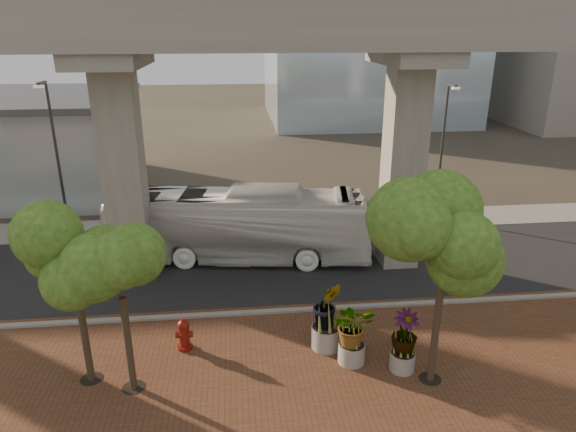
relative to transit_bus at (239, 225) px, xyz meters
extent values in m
plane|color=#332F25|center=(1.29, -3.19, -1.70)|extent=(160.00, 160.00, 0.00)
cube|color=brown|center=(1.29, -11.19, -1.67)|extent=(70.00, 13.00, 0.06)
cube|color=black|center=(1.29, -1.19, -1.68)|extent=(90.00, 8.00, 0.04)
cube|color=gray|center=(1.29, -5.19, -1.62)|extent=(70.00, 0.25, 0.16)
cube|color=gray|center=(1.29, 4.31, -1.67)|extent=(90.00, 3.00, 0.06)
cube|color=#9A988C|center=(1.29, -2.79, 8.80)|extent=(72.00, 2.40, 1.80)
cube|color=#9A988C|center=(1.29, 0.41, 8.80)|extent=(72.00, 2.40, 1.80)
imported|color=silver|center=(0.00, 0.00, 0.00)|extent=(12.50, 4.62, 3.40)
cylinder|color=maroon|center=(-2.01, -7.21, -1.58)|extent=(0.53, 0.53, 0.12)
cylinder|color=maroon|center=(-2.01, -7.21, -1.16)|extent=(0.35, 0.35, 0.85)
sphere|color=maroon|center=(-2.01, -7.21, -0.74)|extent=(0.41, 0.41, 0.41)
cylinder|color=maroon|center=(-2.01, -7.21, -0.55)|extent=(0.12, 0.12, 0.15)
cylinder|color=maroon|center=(-2.01, -7.21, -1.09)|extent=(0.59, 0.23, 0.23)
cylinder|color=#A8A098|center=(3.52, -8.55, -1.30)|extent=(0.88, 0.88, 0.68)
imported|color=#2D5817|center=(3.52, -8.55, -0.23)|extent=(1.95, 1.95, 1.47)
cylinder|color=#AFAB9E|center=(5.06, -9.11, -1.33)|extent=(0.80, 0.80, 0.62)
imported|color=#2D5817|center=(5.06, -9.11, -0.28)|extent=(1.96, 1.96, 1.47)
cylinder|color=gray|center=(2.83, -7.63, -1.24)|extent=(1.03, 1.03, 0.80)
imported|color=#2D5817|center=(2.83, -7.63, 0.02)|extent=(2.29, 2.29, 1.72)
cylinder|color=#4E3B2C|center=(-4.81, -8.56, -0.09)|extent=(0.22, 0.22, 3.11)
cylinder|color=black|center=(-4.81, -8.56, -1.64)|extent=(0.70, 0.70, 0.01)
cylinder|color=#4E3B2C|center=(-3.42, -9.12, -0.07)|extent=(0.22, 0.22, 3.14)
cylinder|color=black|center=(-3.42, -9.12, -1.64)|extent=(0.70, 0.70, 0.01)
cylinder|color=#4E3B2C|center=(5.80, -9.69, 0.06)|extent=(0.22, 0.22, 3.41)
cylinder|color=black|center=(5.80, -9.69, -1.64)|extent=(0.70, 0.70, 0.01)
cylinder|color=#2D2D32|center=(-8.85, 3.48, 2.31)|extent=(0.14, 0.14, 7.94)
cube|color=#2D2D32|center=(-8.85, 2.98, 6.28)|extent=(0.15, 0.99, 0.15)
cube|color=silver|center=(-8.85, 2.48, 6.18)|extent=(0.40, 0.20, 0.12)
cylinder|color=#2F3034|center=(11.24, 4.12, 2.11)|extent=(0.13, 0.13, 7.54)
cube|color=#2F3034|center=(11.24, 3.65, 5.88)|extent=(0.14, 0.94, 0.14)
cube|color=silver|center=(11.24, 3.18, 5.79)|extent=(0.38, 0.19, 0.11)
camera|label=1|loc=(-0.05, -22.47, 8.84)|focal=32.00mm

